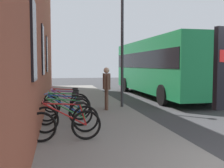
{
  "coord_description": "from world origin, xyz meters",
  "views": [
    {
      "loc": [
        -3.54,
        3.03,
        1.92
      ],
      "look_at": [
        2.87,
        1.71,
        1.45
      ],
      "focal_mm": 42.82,
      "sensor_mm": 36.0,
      "label": 1
    }
  ],
  "objects_px": {
    "bicycle_nearest_sign": "(66,105)",
    "city_bus": "(159,65)",
    "bicycle_under_window": "(66,118)",
    "bicycle_far_end": "(63,113)",
    "bicycle_leaning_wall": "(66,102)",
    "bicycle_by_door": "(64,109)",
    "street_lamp": "(122,33)",
    "bicycle_end_of_row": "(64,125)",
    "pedestrian_by_facade": "(107,84)"
  },
  "relations": [
    {
      "from": "bicycle_end_of_row",
      "to": "bicycle_nearest_sign",
      "type": "height_order",
      "value": "same"
    },
    {
      "from": "street_lamp",
      "to": "bicycle_end_of_row",
      "type": "bearing_deg",
      "value": 151.77
    },
    {
      "from": "bicycle_under_window",
      "to": "bicycle_far_end",
      "type": "distance_m",
      "value": 0.87
    },
    {
      "from": "bicycle_under_window",
      "to": "pedestrian_by_facade",
      "type": "xyz_separation_m",
      "value": [
        3.35,
        -1.71,
        0.65
      ]
    },
    {
      "from": "bicycle_far_end",
      "to": "bicycle_nearest_sign",
      "type": "height_order",
      "value": "same"
    },
    {
      "from": "bicycle_nearest_sign",
      "to": "bicycle_far_end",
      "type": "bearing_deg",
      "value": 175.48
    },
    {
      "from": "bicycle_under_window",
      "to": "bicycle_by_door",
      "type": "height_order",
      "value": "same"
    },
    {
      "from": "bicycle_under_window",
      "to": "bicycle_end_of_row",
      "type": "bearing_deg",
      "value": 175.65
    },
    {
      "from": "bicycle_under_window",
      "to": "street_lamp",
      "type": "height_order",
      "value": "street_lamp"
    },
    {
      "from": "bicycle_end_of_row",
      "to": "bicycle_far_end",
      "type": "bearing_deg",
      "value": -0.35
    },
    {
      "from": "bicycle_end_of_row",
      "to": "pedestrian_by_facade",
      "type": "relative_size",
      "value": 1.04
    },
    {
      "from": "bicycle_leaning_wall",
      "to": "bicycle_by_door",
      "type": "bearing_deg",
      "value": 176.54
    },
    {
      "from": "bicycle_under_window",
      "to": "bicycle_nearest_sign",
      "type": "bearing_deg",
      "value": -1.65
    },
    {
      "from": "bicycle_nearest_sign",
      "to": "city_bus",
      "type": "relative_size",
      "value": 0.17
    },
    {
      "from": "bicycle_far_end",
      "to": "bicycle_by_door",
      "type": "height_order",
      "value": "same"
    },
    {
      "from": "bicycle_end_of_row",
      "to": "pedestrian_by_facade",
      "type": "bearing_deg",
      "value": -23.27
    },
    {
      "from": "bicycle_under_window",
      "to": "city_bus",
      "type": "xyz_separation_m",
      "value": [
        8.07,
        -5.82,
        1.41
      ]
    },
    {
      "from": "city_bus",
      "to": "pedestrian_by_facade",
      "type": "xyz_separation_m",
      "value": [
        -4.72,
        4.11,
        -0.76
      ]
    },
    {
      "from": "bicycle_nearest_sign",
      "to": "bicycle_leaning_wall",
      "type": "xyz_separation_m",
      "value": [
        0.75,
        -0.02,
        0.0
      ]
    },
    {
      "from": "pedestrian_by_facade",
      "to": "bicycle_leaning_wall",
      "type": "bearing_deg",
      "value": 99.67
    },
    {
      "from": "bicycle_by_door",
      "to": "bicycle_nearest_sign",
      "type": "distance_m",
      "value": 0.78
    },
    {
      "from": "bicycle_under_window",
      "to": "bicycle_leaning_wall",
      "type": "relative_size",
      "value": 1.01
    },
    {
      "from": "street_lamp",
      "to": "bicycle_by_door",
      "type": "bearing_deg",
      "value": 134.48
    },
    {
      "from": "pedestrian_by_facade",
      "to": "bicycle_by_door",
      "type": "bearing_deg",
      "value": 136.28
    },
    {
      "from": "bicycle_under_window",
      "to": "city_bus",
      "type": "bearing_deg",
      "value": -35.81
    },
    {
      "from": "bicycle_end_of_row",
      "to": "bicycle_nearest_sign",
      "type": "distance_m",
      "value": 3.1
    },
    {
      "from": "bicycle_by_door",
      "to": "street_lamp",
      "type": "bearing_deg",
      "value": -45.52
    },
    {
      "from": "pedestrian_by_facade",
      "to": "city_bus",
      "type": "bearing_deg",
      "value": -41.05
    },
    {
      "from": "bicycle_under_window",
      "to": "city_bus",
      "type": "distance_m",
      "value": 10.05
    },
    {
      "from": "bicycle_nearest_sign",
      "to": "street_lamp",
      "type": "bearing_deg",
      "value": -55.19
    },
    {
      "from": "bicycle_end_of_row",
      "to": "street_lamp",
      "type": "distance_m",
      "value": 6.12
    },
    {
      "from": "bicycle_under_window",
      "to": "bicycle_far_end",
      "type": "xyz_separation_m",
      "value": [
        0.87,
        0.05,
        0.0
      ]
    },
    {
      "from": "bicycle_leaning_wall",
      "to": "pedestrian_by_facade",
      "type": "bearing_deg",
      "value": -80.33
    },
    {
      "from": "bicycle_under_window",
      "to": "street_lamp",
      "type": "xyz_separation_m",
      "value": [
        4.04,
        -2.52,
        2.78
      ]
    },
    {
      "from": "city_bus",
      "to": "street_lamp",
      "type": "relative_size",
      "value": 1.96
    },
    {
      "from": "bicycle_nearest_sign",
      "to": "city_bus",
      "type": "height_order",
      "value": "city_bus"
    },
    {
      "from": "bicycle_end_of_row",
      "to": "bicycle_leaning_wall",
      "type": "bearing_deg",
      "value": -2.18
    },
    {
      "from": "bicycle_end_of_row",
      "to": "bicycle_far_end",
      "type": "height_order",
      "value": "same"
    },
    {
      "from": "bicycle_by_door",
      "to": "bicycle_leaning_wall",
      "type": "relative_size",
      "value": 1.01
    },
    {
      "from": "bicycle_end_of_row",
      "to": "bicycle_leaning_wall",
      "type": "height_order",
      "value": "same"
    },
    {
      "from": "city_bus",
      "to": "pedestrian_by_facade",
      "type": "distance_m",
      "value": 6.3
    },
    {
      "from": "bicycle_leaning_wall",
      "to": "pedestrian_by_facade",
      "type": "distance_m",
      "value": 1.77
    },
    {
      "from": "street_lamp",
      "to": "bicycle_nearest_sign",
      "type": "bearing_deg",
      "value": 124.81
    },
    {
      "from": "bicycle_leaning_wall",
      "to": "city_bus",
      "type": "relative_size",
      "value": 0.17
    },
    {
      "from": "city_bus",
      "to": "pedestrian_by_facade",
      "type": "relative_size",
      "value": 6.19
    },
    {
      "from": "bicycle_by_door",
      "to": "bicycle_leaning_wall",
      "type": "height_order",
      "value": "same"
    },
    {
      "from": "bicycle_nearest_sign",
      "to": "pedestrian_by_facade",
      "type": "relative_size",
      "value": 1.03
    },
    {
      "from": "bicycle_under_window",
      "to": "bicycle_nearest_sign",
      "type": "relative_size",
      "value": 1.01
    },
    {
      "from": "bicycle_far_end",
      "to": "pedestrian_by_facade",
      "type": "distance_m",
      "value": 3.11
    },
    {
      "from": "city_bus",
      "to": "bicycle_by_door",
      "type": "bearing_deg",
      "value": 138.19
    }
  ]
}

